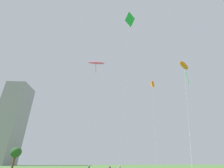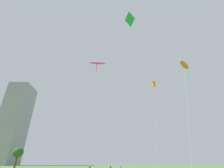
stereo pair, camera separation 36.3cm
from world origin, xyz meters
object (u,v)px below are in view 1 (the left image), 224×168
at_px(kite_flying_2, 152,84).
at_px(distant_highrise_0, 11,121).
at_px(kite_flying_3, 184,66).
at_px(kite_flying_1, 96,63).
at_px(park_tree_0, 16,153).
at_px(kite_flying_0, 130,21).

distance_m(kite_flying_2, distant_highrise_0, 121.72).
bearing_deg(kite_flying_3, distant_highrise_0, 115.61).
height_order(kite_flying_2, kite_flying_3, kite_flying_2).
relative_size(kite_flying_1, park_tree_0, 4.82).
bearing_deg(kite_flying_2, kite_flying_1, -167.67).
bearing_deg(kite_flying_3, park_tree_0, 131.26).
xyz_separation_m(kite_flying_1, kite_flying_3, (11.19, -17.75, -10.24)).
xyz_separation_m(kite_flying_0, park_tree_0, (-21.62, 27.79, -24.43)).
distance_m(kite_flying_1, distant_highrise_0, 116.04).
bearing_deg(park_tree_0, kite_flying_3, -48.74).
distance_m(kite_flying_2, kite_flying_3, 24.80).
relative_size(kite_flying_0, kite_flying_3, 1.83).
bearing_deg(kite_flying_0, kite_flying_1, 108.72).
height_order(kite_flying_0, kite_flying_1, kite_flying_0).
bearing_deg(kite_flying_1, kite_flying_2, 12.33).
height_order(park_tree_0, distant_highrise_0, distant_highrise_0).
bearing_deg(distant_highrise_0, kite_flying_3, -51.24).
relative_size(kite_flying_2, park_tree_0, 4.51).
relative_size(kite_flying_2, distant_highrise_0, 0.41).
relative_size(kite_flying_1, kite_flying_3, 1.65).
relative_size(kite_flying_0, kite_flying_2, 1.18).
bearing_deg(park_tree_0, distant_highrise_0, 108.69).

